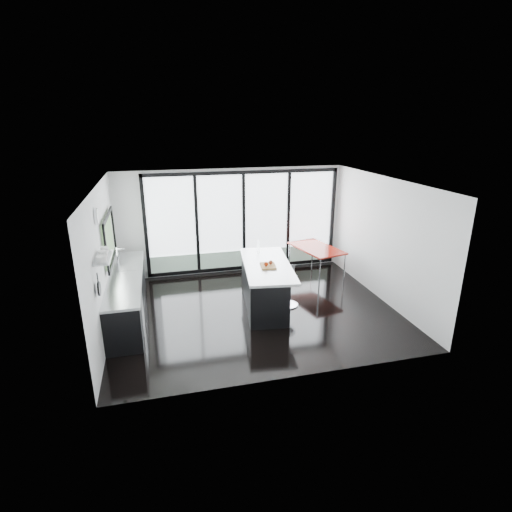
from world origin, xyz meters
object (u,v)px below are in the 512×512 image
object	(u,v)px
red_table	(316,262)
bar_stool_near	(288,291)
bar_stool_far	(281,288)
island	(263,284)

from	to	relation	value
red_table	bar_stool_near	bearing A→B (deg)	-130.08
bar_stool_far	bar_stool_near	bearing A→B (deg)	-66.39
island	bar_stool_far	world-z (taller)	island
bar_stool_far	red_table	distance (m)	1.91
bar_stool_far	red_table	xyz separation A→B (m)	(1.37, 1.33, 0.05)
island	bar_stool_far	xyz separation A→B (m)	(0.42, -0.02, -0.14)
bar_stool_near	red_table	size ratio (longest dim) A/B	0.46
bar_stool_near	red_table	world-z (taller)	red_table
bar_stool_near	red_table	distance (m)	1.95
bar_stool_far	island	bearing A→B (deg)	166.63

